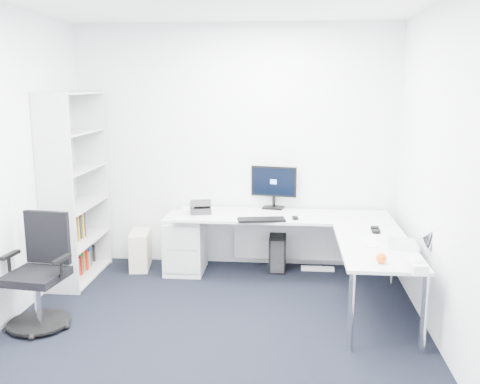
# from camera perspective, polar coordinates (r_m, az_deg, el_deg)

# --- Properties ---
(ground) EXTENTS (4.20, 4.20, 0.00)m
(ground) POSITION_cam_1_polar(r_m,az_deg,el_deg) (4.40, -3.32, -16.29)
(ground) COLOR black
(wall_back) EXTENTS (3.60, 0.02, 2.70)m
(wall_back) POSITION_cam_1_polar(r_m,az_deg,el_deg) (6.02, -0.52, 4.81)
(wall_back) COLOR white
(wall_back) RESTS_ON ground
(wall_front) EXTENTS (3.60, 0.02, 2.70)m
(wall_front) POSITION_cam_1_polar(r_m,az_deg,el_deg) (1.97, -12.92, -9.49)
(wall_front) COLOR white
(wall_front) RESTS_ON ground
(wall_right) EXTENTS (0.02, 4.20, 2.70)m
(wall_right) POSITION_cam_1_polar(r_m,az_deg,el_deg) (4.09, 22.23, 0.80)
(wall_right) COLOR white
(wall_right) RESTS_ON ground
(l_desk) EXTENTS (2.29, 1.28, 0.67)m
(l_desk) POSITION_cam_1_polar(r_m,az_deg,el_deg) (5.52, 4.50, -6.65)
(l_desk) COLOR silver
(l_desk) RESTS_ON ground
(drawer_pedestal) EXTENTS (0.41, 0.51, 0.63)m
(drawer_pedestal) POSITION_cam_1_polar(r_m,az_deg,el_deg) (5.96, -5.85, -5.48)
(drawer_pedestal) COLOR silver
(drawer_pedestal) RESTS_ON ground
(bookshelf) EXTENTS (0.38, 0.99, 1.98)m
(bookshelf) POSITION_cam_1_polar(r_m,az_deg,el_deg) (5.84, -17.24, 0.50)
(bookshelf) COLOR silver
(bookshelf) RESTS_ON ground
(task_chair) EXTENTS (0.60, 0.60, 0.97)m
(task_chair) POSITION_cam_1_polar(r_m,az_deg,el_deg) (4.85, -20.97, -8.09)
(task_chair) COLOR black
(task_chair) RESTS_ON ground
(black_pc_tower) EXTENTS (0.19, 0.41, 0.40)m
(black_pc_tower) POSITION_cam_1_polar(r_m,az_deg,el_deg) (6.05, 4.03, -6.34)
(black_pc_tower) COLOR black
(black_pc_tower) RESTS_ON ground
(beige_pc_tower) EXTENTS (0.26, 0.47, 0.42)m
(beige_pc_tower) POSITION_cam_1_polar(r_m,az_deg,el_deg) (6.17, -10.58, -6.08)
(beige_pc_tower) COLOR beige
(beige_pc_tower) RESTS_ON ground
(power_strip) EXTENTS (0.37, 0.06, 0.04)m
(power_strip) POSITION_cam_1_polar(r_m,az_deg,el_deg) (6.09, 8.28, -8.10)
(power_strip) COLOR white
(power_strip) RESTS_ON ground
(monitor) EXTENTS (0.53, 0.26, 0.49)m
(monitor) POSITION_cam_1_polar(r_m,az_deg,el_deg) (5.98, 3.60, 0.53)
(monitor) COLOR black
(monitor) RESTS_ON l_desk
(black_keyboard) EXTENTS (0.51, 0.25, 0.02)m
(black_keyboard) POSITION_cam_1_polar(r_m,az_deg,el_deg) (5.49, 2.28, -2.97)
(black_keyboard) COLOR black
(black_keyboard) RESTS_ON l_desk
(mouse) EXTENTS (0.07, 0.10, 0.03)m
(mouse) POSITION_cam_1_polar(r_m,az_deg,el_deg) (5.57, 5.88, -2.77)
(mouse) COLOR black
(mouse) RESTS_ON l_desk
(desk_phone) EXTENTS (0.26, 0.26, 0.15)m
(desk_phone) POSITION_cam_1_polar(r_m,az_deg,el_deg) (5.81, -4.25, -1.51)
(desk_phone) COLOR #2A292C
(desk_phone) RESTS_ON l_desk
(laptop) EXTENTS (0.39, 0.38, 0.25)m
(laptop) POSITION_cam_1_polar(r_m,az_deg,el_deg) (4.84, 17.04, -4.01)
(laptop) COLOR silver
(laptop) RESTS_ON l_desk
(white_keyboard) EXTENTS (0.14, 0.39, 0.01)m
(white_keyboard) POSITION_cam_1_polar(r_m,az_deg,el_deg) (4.91, 13.75, -5.11)
(white_keyboard) COLOR white
(white_keyboard) RESTS_ON l_desk
(headphones) EXTENTS (0.13, 0.20, 0.05)m
(headphones) POSITION_cam_1_polar(r_m,az_deg,el_deg) (5.26, 14.26, -3.81)
(headphones) COLOR black
(headphones) RESTS_ON l_desk
(orange_fruit) EXTENTS (0.08, 0.08, 0.08)m
(orange_fruit) POSITION_cam_1_polar(r_m,az_deg,el_deg) (4.34, 14.83, -6.85)
(orange_fruit) COLOR orange
(orange_fruit) RESTS_ON l_desk
(tissue_box) EXTENTS (0.15, 0.23, 0.07)m
(tissue_box) POSITION_cam_1_polar(r_m,az_deg,el_deg) (4.24, 18.24, -7.57)
(tissue_box) COLOR white
(tissue_box) RESTS_ON l_desk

